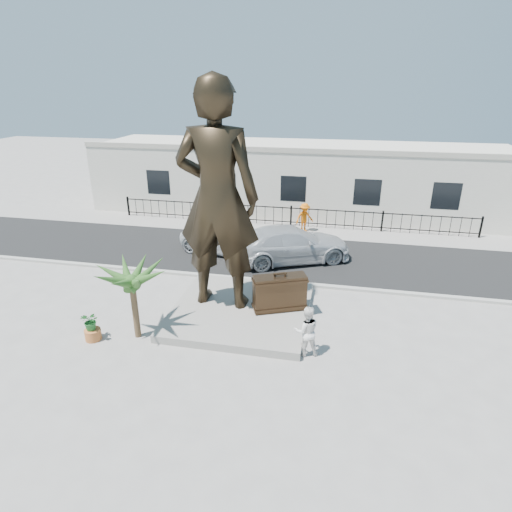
{
  "coord_description": "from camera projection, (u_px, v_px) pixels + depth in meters",
  "views": [
    {
      "loc": [
        3.04,
        -12.69,
        8.48
      ],
      "look_at": [
        0.0,
        2.0,
        2.3
      ],
      "focal_mm": 30.0,
      "sensor_mm": 36.0,
      "label": 1
    }
  ],
  "objects": [
    {
      "name": "car_white",
      "position": [
        231.0,
        239.0,
        22.55
      ],
      "size": [
        5.63,
        3.5,
        1.45
      ],
      "primitive_type": "imported",
      "rotation": [
        0.0,
        0.0,
        1.35
      ],
      "color": "silver",
      "rests_on": "street"
    },
    {
      "name": "car_silver",
      "position": [
        290.0,
        244.0,
        21.38
      ],
      "size": [
        6.54,
        4.78,
        1.76
      ],
      "primitive_type": "imported",
      "rotation": [
        0.0,
        0.0,
        2.0
      ],
      "color": "#B1B3B5",
      "rests_on": "street"
    },
    {
      "name": "curb",
      "position": [
        267.0,
        281.0,
        19.34
      ],
      "size": [
        40.0,
        0.25,
        0.12
      ],
      "primitive_type": "cube",
      "color": "#A5A399",
      "rests_on": "ground"
    },
    {
      "name": "street",
      "position": [
        279.0,
        254.0,
        22.53
      ],
      "size": [
        40.0,
        7.0,
        0.01
      ],
      "primitive_type": "cube",
      "color": "black",
      "rests_on": "ground"
    },
    {
      "name": "tourist",
      "position": [
        307.0,
        331.0,
        13.99
      ],
      "size": [
        1.0,
        0.86,
        1.76
      ],
      "primitive_type": "imported",
      "rotation": [
        0.0,
        0.0,
        3.39
      ],
      "color": "white",
      "rests_on": "ground"
    },
    {
      "name": "planter",
      "position": [
        93.0,
        334.0,
        15.03
      ],
      "size": [
        0.56,
        0.56,
        0.4
      ],
      "primitive_type": "cylinder",
      "color": "#BA6631",
      "rests_on": "ground"
    },
    {
      "name": "worker",
      "position": [
        304.0,
        218.0,
        25.5
      ],
      "size": [
        1.29,
        1.18,
        1.74
      ],
      "primitive_type": "imported",
      "rotation": [
        0.0,
        0.0,
        0.61
      ],
      "color": "orange",
      "rests_on": "far_sidewalk"
    },
    {
      "name": "suitcase",
      "position": [
        280.0,
        293.0,
        16.24
      ],
      "size": [
        2.08,
        1.37,
        1.4
      ],
      "primitive_type": "cube",
      "rotation": [
        0.0,
        0.0,
        0.4
      ],
      "color": "#322215",
      "rests_on": "plinth"
    },
    {
      "name": "fence",
      "position": [
        291.0,
        217.0,
        26.65
      ],
      "size": [
        22.0,
        0.1,
        1.2
      ],
      "primitive_type": "cube",
      "color": "black",
      "rests_on": "ground"
    },
    {
      "name": "far_sidewalk",
      "position": [
        289.0,
        230.0,
        26.15
      ],
      "size": [
        40.0,
        2.5,
        0.02
      ],
      "primitive_type": "cube",
      "color": "#9E9991",
      "rests_on": "ground"
    },
    {
      "name": "palm_tree",
      "position": [
        138.0,
        336.0,
        15.3
      ],
      "size": [
        1.8,
        1.8,
        3.2
      ],
      "primitive_type": null,
      "color": "#2A501D",
      "rests_on": "ground"
    },
    {
      "name": "statue",
      "position": [
        217.0,
        198.0,
        15.47
      ],
      "size": [
        3.13,
        2.09,
        8.47
      ],
      "primitive_type": "imported",
      "rotation": [
        0.0,
        0.0,
        3.12
      ],
      "color": "black",
      "rests_on": "plinth"
    },
    {
      "name": "building",
      "position": [
        299.0,
        177.0,
        29.85
      ],
      "size": [
        28.0,
        7.0,
        4.4
      ],
      "primitive_type": "cube",
      "color": "silver",
      "rests_on": "ground"
    },
    {
      "name": "ground",
      "position": [
        245.0,
        336.0,
        15.29
      ],
      "size": [
        100.0,
        100.0,
        0.0
      ],
      "primitive_type": "plane",
      "color": "#9E9991",
      "rests_on": "ground"
    },
    {
      "name": "plinth",
      "position": [
        241.0,
        311.0,
        16.69
      ],
      "size": [
        5.2,
        5.2,
        0.3
      ],
      "primitive_type": "cube",
      "color": "gray",
      "rests_on": "ground"
    },
    {
      "name": "shrub",
      "position": [
        91.0,
        321.0,
        14.83
      ],
      "size": [
        0.73,
        0.67,
        0.69
      ],
      "primitive_type": "imported",
      "rotation": [
        0.0,
        0.0,
        -0.25
      ],
      "color": "#1E5E24",
      "rests_on": "planter"
    }
  ]
}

